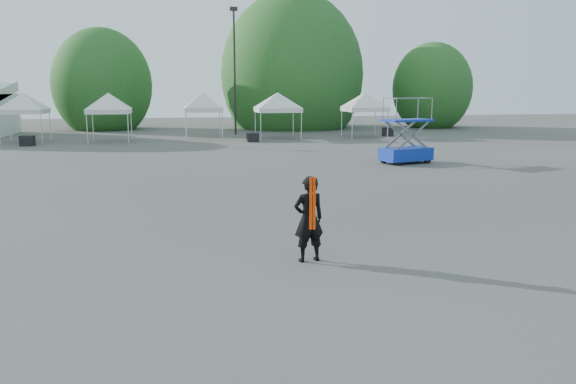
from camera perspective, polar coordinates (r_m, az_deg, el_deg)
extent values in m
plane|color=#474442|center=(13.49, -4.49, -5.03)|extent=(120.00, 120.00, 0.00)
cylinder|color=black|center=(45.16, -5.44, 11.87)|extent=(0.16, 0.16, 9.50)
cube|color=black|center=(45.55, -5.55, 18.04)|extent=(0.60, 0.25, 0.30)
cylinder|color=#382314|center=(53.39, -18.17, 7.29)|extent=(0.36, 0.36, 2.27)
ellipsoid|color=#26511B|center=(53.33, -18.34, 10.30)|extent=(4.16, 4.16, 4.78)
cylinder|color=#382314|center=(53.01, 0.40, 8.07)|extent=(0.36, 0.36, 2.80)
ellipsoid|color=#26511B|center=(52.98, 0.41, 11.80)|extent=(5.12, 5.12, 5.89)
cylinder|color=#382314|center=(55.21, 14.29, 7.48)|extent=(0.36, 0.36, 2.10)
ellipsoid|color=#26511B|center=(55.15, 14.41, 10.17)|extent=(3.84, 3.84, 4.42)
cylinder|color=silver|center=(40.86, -23.76, 5.93)|extent=(0.06, 0.06, 2.00)
cylinder|color=silver|center=(44.03, -26.37, 5.99)|extent=(0.06, 0.06, 2.00)
cylinder|color=silver|center=(43.41, -23.02, 6.20)|extent=(0.06, 0.06, 2.00)
cube|color=silver|center=(42.38, -25.23, 7.41)|extent=(2.82, 2.82, 0.30)
pyramid|color=silver|center=(42.35, -25.36, 9.10)|extent=(3.99, 3.99, 1.10)
cylinder|color=silver|center=(39.46, -19.73, 6.07)|extent=(0.06, 0.06, 2.00)
cylinder|color=silver|center=(39.15, -15.93, 6.25)|extent=(0.06, 0.06, 2.00)
cylinder|color=silver|center=(42.05, -19.21, 6.33)|extent=(0.06, 0.06, 2.00)
cylinder|color=silver|center=(41.76, -15.63, 6.50)|extent=(0.06, 0.06, 2.00)
cube|color=silver|center=(40.53, -17.71, 7.82)|extent=(2.82, 2.82, 0.30)
pyramid|color=silver|center=(40.50, -17.81, 9.58)|extent=(3.98, 3.98, 1.10)
cylinder|color=silver|center=(40.58, -10.28, 6.61)|extent=(0.06, 0.06, 2.00)
cylinder|color=silver|center=(40.69, -6.69, 6.72)|extent=(0.06, 0.06, 2.00)
cylinder|color=silver|center=(43.11, -10.33, 6.83)|extent=(0.06, 0.06, 2.00)
cylinder|color=silver|center=(43.22, -6.95, 6.93)|extent=(0.06, 0.06, 2.00)
cube|color=silver|center=(41.83, -8.60, 8.25)|extent=(2.73, 2.73, 0.30)
pyramid|color=silver|center=(41.80, -8.65, 9.97)|extent=(3.87, 3.87, 1.10)
cylinder|color=silver|center=(39.49, -2.78, 6.67)|extent=(0.06, 0.06, 2.00)
cylinder|color=silver|center=(40.00, 1.37, 6.72)|extent=(0.06, 0.06, 2.00)
cylinder|color=silver|center=(42.36, -3.35, 6.92)|extent=(0.06, 0.06, 2.00)
cylinder|color=silver|center=(42.84, 0.53, 6.97)|extent=(0.06, 0.06, 2.00)
cube|color=silver|center=(41.09, -1.06, 8.33)|extent=(3.10, 3.10, 0.30)
pyramid|color=silver|center=(41.07, -1.07, 10.07)|extent=(4.39, 4.39, 1.10)
cylinder|color=silver|center=(41.00, 6.54, 6.75)|extent=(0.06, 0.06, 2.00)
cylinder|color=silver|center=(41.89, 10.11, 6.73)|extent=(0.06, 0.06, 2.00)
cylinder|color=silver|center=(43.59, 5.47, 6.99)|extent=(0.06, 0.06, 2.00)
cylinder|color=silver|center=(44.43, 8.85, 6.97)|extent=(0.06, 0.06, 2.00)
cube|color=silver|center=(42.65, 7.78, 8.32)|extent=(2.91, 2.91, 0.30)
pyramid|color=silver|center=(42.63, 7.82, 9.99)|extent=(4.12, 4.12, 1.10)
imported|color=black|center=(11.74, 2.11, -2.76)|extent=(0.73, 0.55, 1.82)
cube|color=#F53804|center=(11.49, 2.33, -1.20)|extent=(0.15, 0.02, 1.09)
cube|color=#0C239E|center=(28.03, 11.88, 3.80)|extent=(2.70, 1.87, 0.61)
cube|color=#0C239E|center=(27.90, 12.01, 7.14)|extent=(2.59, 1.79, 0.10)
cylinder|color=black|center=(27.10, 11.03, 3.02)|extent=(0.40, 0.25, 0.37)
cylinder|color=black|center=(28.27, 13.97, 3.21)|extent=(0.40, 0.25, 0.37)
cylinder|color=black|center=(27.90, 9.73, 3.28)|extent=(0.40, 0.25, 0.37)
cylinder|color=black|center=(29.04, 12.64, 3.45)|extent=(0.40, 0.25, 0.37)
cube|color=black|center=(39.55, -24.96, 4.73)|extent=(0.86, 0.68, 0.64)
cube|color=black|center=(38.71, -3.61, 5.55)|extent=(0.82, 0.66, 0.60)
cube|color=black|center=(43.94, 10.10, 6.04)|extent=(1.07, 0.97, 0.68)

